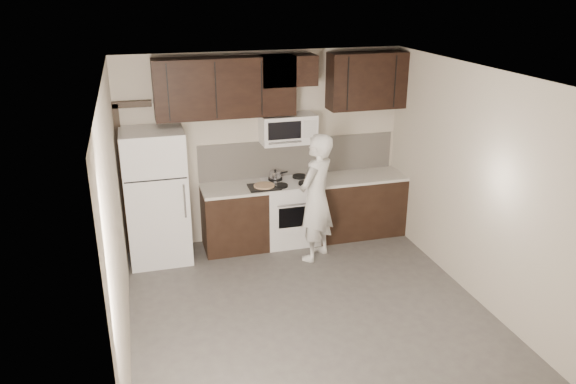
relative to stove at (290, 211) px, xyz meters
name	(u,v)px	position (x,y,z in m)	size (l,w,h in m)	color
floor	(311,314)	(-0.30, -1.94, -0.46)	(4.50, 4.50, 0.00)	#4F4C4A
back_wall	(264,148)	(-0.30, 0.31, 0.89)	(4.00, 4.00, 0.00)	beige
ceiling	(315,76)	(-0.30, -1.94, 2.24)	(4.50, 4.50, 0.00)	white
counter_run	(310,209)	(0.30, 0.00, 0.00)	(2.95, 0.64, 0.91)	black
stove	(290,211)	(0.00, 0.00, 0.00)	(0.76, 0.66, 0.94)	white
backsplash	(298,157)	(0.20, 0.30, 0.72)	(2.90, 0.02, 0.54)	beige
upper_cabinets	(281,83)	(-0.09, 0.14, 1.82)	(3.48, 0.35, 0.78)	black
microwave	(288,129)	(0.00, 0.12, 1.19)	(0.76, 0.42, 0.40)	white
refrigerator	(157,197)	(-1.85, -0.05, 0.44)	(0.80, 0.76, 1.80)	white
door_trim	(125,167)	(-2.22, 0.27, 0.79)	(0.50, 0.08, 2.12)	black
saucepan	(275,175)	(-0.18, 0.15, 0.51)	(0.28, 0.17, 0.16)	silver
baking_tray	(264,187)	(-0.41, -0.13, 0.46)	(0.43, 0.32, 0.02)	black
pizza	(264,186)	(-0.41, -0.13, 0.48)	(0.29, 0.29, 0.02)	beige
person	(316,198)	(0.19, -0.60, 0.41)	(0.64, 0.42, 1.75)	white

